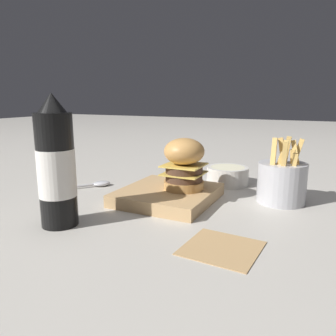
{
  "coord_description": "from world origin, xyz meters",
  "views": [
    {
      "loc": [
        0.64,
        0.34,
        0.24
      ],
      "look_at": [
        -0.02,
        0.02,
        0.08
      ],
      "focal_mm": 35.0,
      "sensor_mm": 36.0,
      "label": 1
    }
  ],
  "objects_px": {
    "side_bowl": "(227,175)",
    "spoon": "(94,184)",
    "ketchup_bottle": "(56,167)",
    "fries_basket": "(282,181)",
    "serving_board": "(168,195)",
    "burger": "(184,163)"
  },
  "relations": [
    {
      "from": "burger",
      "to": "side_bowl",
      "type": "relative_size",
      "value": 1.04
    },
    {
      "from": "spoon",
      "to": "ketchup_bottle",
      "type": "bearing_deg",
      "value": -118.22
    },
    {
      "from": "side_bowl",
      "to": "ketchup_bottle",
      "type": "bearing_deg",
      "value": -25.58
    },
    {
      "from": "fries_basket",
      "to": "ketchup_bottle",
      "type": "bearing_deg",
      "value": -47.75
    },
    {
      "from": "ketchup_bottle",
      "to": "spoon",
      "type": "xyz_separation_m",
      "value": [
        -0.24,
        -0.11,
        -0.1
      ]
    },
    {
      "from": "serving_board",
      "to": "side_bowl",
      "type": "bearing_deg",
      "value": 157.32
    },
    {
      "from": "fries_basket",
      "to": "serving_board",
      "type": "bearing_deg",
      "value": -66.83
    },
    {
      "from": "ketchup_bottle",
      "to": "side_bowl",
      "type": "height_order",
      "value": "ketchup_bottle"
    },
    {
      "from": "burger",
      "to": "spoon",
      "type": "distance_m",
      "value": 0.28
    },
    {
      "from": "side_bowl",
      "to": "fries_basket",
      "type": "bearing_deg",
      "value": 57.2
    },
    {
      "from": "ketchup_bottle",
      "to": "fries_basket",
      "type": "height_order",
      "value": "ketchup_bottle"
    },
    {
      "from": "burger",
      "to": "ketchup_bottle",
      "type": "bearing_deg",
      "value": -32.07
    },
    {
      "from": "serving_board",
      "to": "side_bowl",
      "type": "distance_m",
      "value": 0.22
    },
    {
      "from": "burger",
      "to": "ketchup_bottle",
      "type": "height_order",
      "value": "ketchup_bottle"
    },
    {
      "from": "fries_basket",
      "to": "spoon",
      "type": "xyz_separation_m",
      "value": [
        0.08,
        -0.47,
        -0.04
      ]
    },
    {
      "from": "burger",
      "to": "ketchup_bottle",
      "type": "relative_size",
      "value": 0.48
    },
    {
      "from": "ketchup_bottle",
      "to": "side_bowl",
      "type": "xyz_separation_m",
      "value": [
        -0.42,
        0.2,
        -0.09
      ]
    },
    {
      "from": "side_bowl",
      "to": "spoon",
      "type": "xyz_separation_m",
      "value": [
        0.18,
        -0.32,
        -0.02
      ]
    },
    {
      "from": "spoon",
      "to": "serving_board",
      "type": "bearing_deg",
      "value": -58.02
    },
    {
      "from": "burger",
      "to": "fries_basket",
      "type": "relative_size",
      "value": 0.77
    },
    {
      "from": "ketchup_bottle",
      "to": "spoon",
      "type": "bearing_deg",
      "value": -154.85
    },
    {
      "from": "serving_board",
      "to": "burger",
      "type": "bearing_deg",
      "value": 119.64
    }
  ]
}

